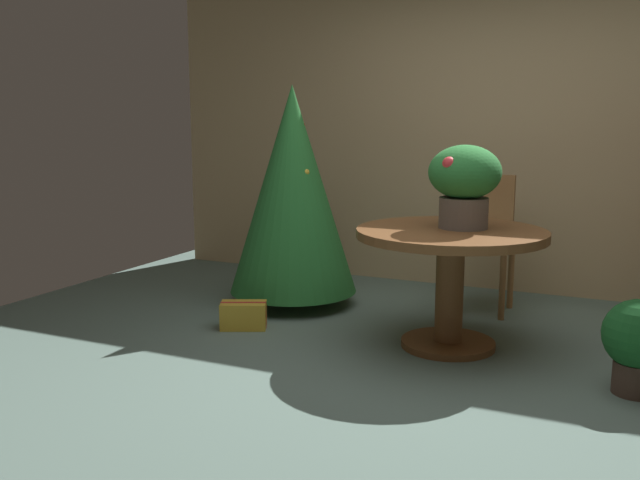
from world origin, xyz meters
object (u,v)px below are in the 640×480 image
potted_plant (638,341)px  round_dining_table (451,258)px  holiday_tree (293,190)px  flower_vase (464,180)px  gift_box_gold (244,315)px  wooden_chair_far (484,234)px

potted_plant → round_dining_table: bearing=162.4°
round_dining_table → holiday_tree: bearing=159.2°
flower_vase → holiday_tree: bearing=162.6°
round_dining_table → gift_box_gold: size_ratio=3.31×
round_dining_table → wooden_chair_far: 0.99m
flower_vase → holiday_tree: (-1.39, 0.44, -0.16)m
round_dining_table → potted_plant: size_ratio=2.32×
wooden_chair_far → gift_box_gold: (-1.36, -1.19, -0.47)m
flower_vase → gift_box_gold: bearing=-169.0°
flower_vase → potted_plant: 1.34m
round_dining_table → wooden_chair_far: bearing=90.0°
flower_vase → potted_plant: bearing=-22.0°
holiday_tree → potted_plant: holiday_tree is taller
wooden_chair_far → gift_box_gold: size_ratio=2.85×
round_dining_table → flower_vase: flower_vase is taller
round_dining_table → holiday_tree: (-1.34, 0.51, 0.32)m
round_dining_table → potted_plant: bearing=-17.6°
flower_vase → round_dining_table: bearing=-125.2°
gift_box_gold → round_dining_table: bearing=8.4°
holiday_tree → potted_plant: (2.42, -0.85, -0.60)m
round_dining_table → flower_vase: (0.05, 0.07, 0.47)m
round_dining_table → potted_plant: round_dining_table is taller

